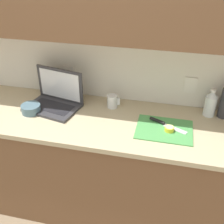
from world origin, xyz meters
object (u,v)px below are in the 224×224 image
at_px(cutting_board, 164,129).
at_px(bowl_white, 31,109).
at_px(measuring_cup, 112,101).
at_px(laptop, 55,98).
at_px(lemon_half_cut, 169,129).
at_px(knife, 162,123).
at_px(bottle_green_soda, 210,104).

relative_size(cutting_board, bowl_white, 2.67).
bearing_deg(cutting_board, measuring_cup, 152.31).
relative_size(laptop, lemon_half_cut, 7.04).
height_order(knife, lemon_half_cut, lemon_half_cut).
height_order(laptop, knife, laptop).
relative_size(bottle_green_soda, bowl_white, 1.50).
bearing_deg(knife, lemon_half_cut, -27.41).
height_order(laptop, lemon_half_cut, laptop).
relative_size(knife, lemon_half_cut, 4.27).
height_order(knife, measuring_cup, measuring_cup).
bearing_deg(knife, cutting_board, -43.09).
xyz_separation_m(cutting_board, bottle_green_soda, (0.30, 0.26, 0.09)).
height_order(bottle_green_soda, bowl_white, bottle_green_soda).
distance_m(cutting_board, lemon_half_cut, 0.04).
bearing_deg(cutting_board, bowl_white, 179.81).
bearing_deg(bottle_green_soda, laptop, -173.55).
xyz_separation_m(cutting_board, measuring_cup, (-0.40, 0.21, 0.05)).
bearing_deg(bottle_green_soda, lemon_half_cut, -134.01).
distance_m(knife, bottle_green_soda, 0.39).
bearing_deg(knife, bowl_white, -151.74).
height_order(cutting_board, knife, knife).
height_order(cutting_board, measuring_cup, measuring_cup).
xyz_separation_m(laptop, knife, (0.80, -0.07, -0.05)).
height_order(bottle_green_soda, measuring_cup, bottle_green_soda).
bearing_deg(lemon_half_cut, bottle_green_soda, 45.99).
relative_size(bottle_green_soda, measuring_cup, 2.09).
distance_m(laptop, lemon_half_cut, 0.87).
relative_size(knife, measuring_cup, 2.62).
bearing_deg(cutting_board, knife, 111.96).
xyz_separation_m(laptop, measuring_cup, (0.42, 0.08, -0.01)).
relative_size(lemon_half_cut, bottle_green_soda, 0.29).
bearing_deg(laptop, bottle_green_soda, 18.36).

